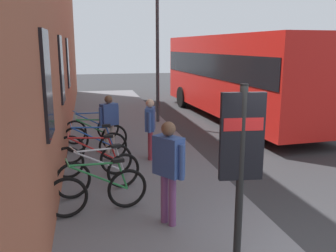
{
  "coord_description": "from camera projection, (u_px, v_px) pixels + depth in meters",
  "views": [
    {
      "loc": [
        -3.68,
        2.9,
        2.96
      ],
      "look_at": [
        3.14,
        1.38,
        1.42
      ],
      "focal_mm": 38.98,
      "sensor_mm": 36.0,
      "label": 1
    }
  ],
  "objects": [
    {
      "name": "pedestrian_crossing_street",
      "position": [
        168.0,
        163.0,
        5.74
      ],
      "size": [
        0.55,
        0.47,
        1.7
      ],
      "color": "#723F72",
      "rests_on": "sidewalk_pavement"
    },
    {
      "name": "bicycle_mid_rack",
      "position": [
        95.0,
        137.0,
        9.95
      ],
      "size": [
        0.48,
        1.77,
        0.97
      ],
      "color": "black",
      "rests_on": "sidewalk_pavement"
    },
    {
      "name": "transit_info_sign",
      "position": [
        241.0,
        149.0,
        4.5
      ],
      "size": [
        0.14,
        0.56,
        2.4
      ],
      "color": "black",
      "rests_on": "sidewalk_pavement"
    },
    {
      "name": "sidewalk_pavement",
      "position": [
        125.0,
        136.0,
        12.0
      ],
      "size": [
        24.0,
        3.5,
        0.12
      ],
      "primitive_type": "cube",
      "color": "slate",
      "rests_on": "ground"
    },
    {
      "name": "city_bus",
      "position": [
        236.0,
        72.0,
        14.67
      ],
      "size": [
        10.62,
        3.07,
        3.35
      ],
      "color": "red",
      "rests_on": "ground"
    },
    {
      "name": "bicycle_nearest_sign",
      "position": [
        98.0,
        191.0,
        6.28
      ],
      "size": [
        0.5,
        1.75,
        0.97
      ],
      "color": "black",
      "rests_on": "sidewalk_pavement"
    },
    {
      "name": "bicycle_far_end",
      "position": [
        99.0,
        174.0,
        7.13
      ],
      "size": [
        0.72,
        1.69,
        0.97
      ],
      "color": "black",
      "rests_on": "sidewalk_pavement"
    },
    {
      "name": "ground",
      "position": [
        226.0,
        149.0,
        10.7
      ],
      "size": [
        60.0,
        60.0,
        0.0
      ],
      "primitive_type": "plane",
      "color": "#2D2D30"
    },
    {
      "name": "pedestrian_by_facade",
      "position": [
        109.0,
        118.0,
        9.67
      ],
      "size": [
        0.41,
        0.54,
        1.57
      ],
      "color": "#B2A599",
      "rests_on": "sidewalk_pavement"
    },
    {
      "name": "bicycle_beside_lamp",
      "position": [
        93.0,
        160.0,
        8.02
      ],
      "size": [
        0.48,
        1.77,
        0.97
      ],
      "color": "black",
      "rests_on": "sidewalk_pavement"
    },
    {
      "name": "pedestrian_near_bus",
      "position": [
        150.0,
        123.0,
        9.13
      ],
      "size": [
        0.58,
        0.33,
        1.55
      ],
      "color": "maroon",
      "rests_on": "sidewalk_pavement"
    },
    {
      "name": "street_lamp",
      "position": [
        157.0,
        44.0,
        13.33
      ],
      "size": [
        0.28,
        0.28,
        4.85
      ],
      "color": "#333338",
      "rests_on": "sidewalk_pavement"
    },
    {
      "name": "bicycle_under_window",
      "position": [
        92.0,
        129.0,
        10.93
      ],
      "size": [
        0.71,
        1.69,
        0.97
      ],
      "color": "black",
      "rests_on": "sidewalk_pavement"
    },
    {
      "name": "bicycle_end_of_row",
      "position": [
        92.0,
        147.0,
        9.03
      ],
      "size": [
        0.48,
        1.77,
        0.97
      ],
      "color": "black",
      "rests_on": "sidewalk_pavement"
    }
  ]
}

